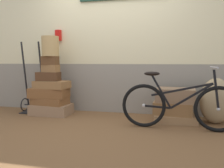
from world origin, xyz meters
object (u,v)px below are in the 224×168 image
at_px(suitcase_2, 49,93).
at_px(suitcase_1, 50,101).
at_px(suitcase_4, 48,76).
at_px(suitcase_7, 174,118).
at_px(suitcase_5, 51,68).
at_px(suitcase_3, 52,85).
at_px(suitcase_0, 52,109).
at_px(suitcase_6, 50,61).
at_px(bicycle, 179,106).
at_px(suitcase_8, 173,108).
at_px(luggage_trolley, 33,95).
at_px(burlap_sack, 216,101).
at_px(suitcase_9, 175,95).
at_px(wicker_basket, 50,46).

bearing_deg(suitcase_2, suitcase_1, -35.27).
distance_m(suitcase_4, suitcase_7, 2.27).
xyz_separation_m(suitcase_1, suitcase_2, (-0.02, 0.01, 0.15)).
xyz_separation_m(suitcase_2, suitcase_5, (0.05, -0.02, 0.44)).
bearing_deg(suitcase_5, suitcase_3, 65.12).
height_order(suitcase_0, suitcase_5, suitcase_5).
height_order(suitcase_0, suitcase_6, suitcase_6).
bearing_deg(suitcase_5, suitcase_0, 148.61).
bearing_deg(bicycle, suitcase_0, 169.21).
relative_size(suitcase_8, luggage_trolley, 0.45).
height_order(suitcase_4, suitcase_7, suitcase_4).
bearing_deg(suitcase_3, suitcase_7, 6.62).
height_order(suitcase_2, bicycle, bicycle).
bearing_deg(burlap_sack, suitcase_9, -178.34).
relative_size(suitcase_0, burlap_sack, 0.99).
relative_size(suitcase_2, burlap_sack, 0.94).
distance_m(suitcase_1, burlap_sack, 2.77).
height_order(suitcase_5, suitcase_6, suitcase_6).
xyz_separation_m(suitcase_4, wicker_basket, (0.05, 0.01, 0.53)).
bearing_deg(suitcase_0, bicycle, -10.49).
bearing_deg(wicker_basket, suitcase_9, -0.13).
height_order(suitcase_8, suitcase_9, suitcase_9).
distance_m(suitcase_2, burlap_sack, 2.79).
bearing_deg(burlap_sack, luggage_trolley, 178.56).
xyz_separation_m(suitcase_4, bicycle, (2.22, -0.42, -0.35)).
bearing_deg(suitcase_7, suitcase_5, 178.23).
distance_m(suitcase_3, suitcase_6, 0.43).
height_order(suitcase_2, wicker_basket, wicker_basket).
bearing_deg(suitcase_0, suitcase_9, 0.50).
bearing_deg(wicker_basket, suitcase_3, -21.73).
distance_m(suitcase_0, luggage_trolley, 0.49).
distance_m(suitcase_4, suitcase_5, 0.15).
relative_size(suitcase_7, bicycle, 0.40).
xyz_separation_m(suitcase_6, burlap_sack, (2.74, 0.04, -0.62)).
distance_m(suitcase_7, suitcase_8, 0.16).
relative_size(suitcase_0, suitcase_1, 1.15).
height_order(suitcase_0, luggage_trolley, luggage_trolley).
bearing_deg(suitcase_7, burlap_sack, -0.37).
height_order(suitcase_6, suitcase_8, suitcase_6).
distance_m(suitcase_8, bicycle, 0.43).
relative_size(suitcase_7, burlap_sack, 0.92).
bearing_deg(suitcase_1, suitcase_6, -10.89).
distance_m(suitcase_3, bicycle, 2.21).
xyz_separation_m(suitcase_1, suitcase_6, (0.03, -0.01, 0.72)).
bearing_deg(suitcase_7, suitcase_8, -157.40).
bearing_deg(wicker_basket, luggage_trolley, 167.90).
distance_m(suitcase_9, wicker_basket, 2.29).
bearing_deg(suitcase_0, suitcase_5, -37.00).
distance_m(suitcase_8, luggage_trolley, 2.54).
distance_m(suitcase_5, suitcase_8, 2.19).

